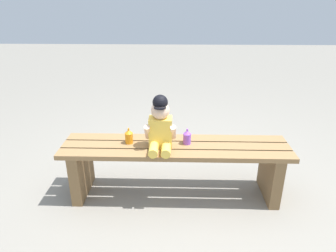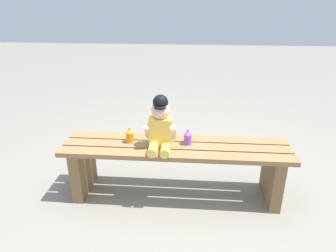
% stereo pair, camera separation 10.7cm
% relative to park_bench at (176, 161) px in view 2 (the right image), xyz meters
% --- Properties ---
extents(ground_plane, '(16.00, 16.00, 0.00)m').
position_rel_park_bench_xyz_m(ground_plane, '(0.00, 0.00, -0.31)').
color(ground_plane, gray).
extents(park_bench, '(1.74, 0.39, 0.44)m').
position_rel_park_bench_xyz_m(park_bench, '(0.00, 0.00, 0.00)').
color(park_bench, olive).
rests_on(park_bench, ground_plane).
extents(child_figure, '(0.23, 0.27, 0.40)m').
position_rel_park_bench_xyz_m(child_figure, '(-0.11, -0.03, 0.31)').
color(child_figure, '#F2C64C').
rests_on(child_figure, park_bench).
extents(sippy_cup_left, '(0.06, 0.06, 0.12)m').
position_rel_park_bench_xyz_m(sippy_cup_left, '(-0.36, 0.03, 0.19)').
color(sippy_cup_left, orange).
rests_on(sippy_cup_left, park_bench).
extents(sippy_cup_right, '(0.06, 0.06, 0.12)m').
position_rel_park_bench_xyz_m(sippy_cup_right, '(0.09, 0.03, 0.19)').
color(sippy_cup_right, '#8C4CCC').
rests_on(sippy_cup_right, park_bench).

